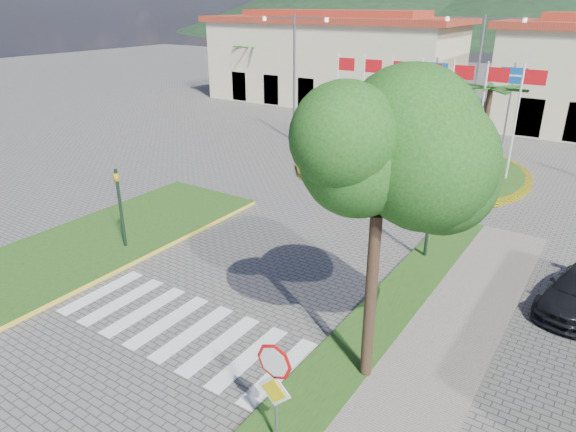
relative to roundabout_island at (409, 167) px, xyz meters
The scene contains 16 objects.
ground 22.00m from the roundabout_island, 90.01° to the right, with size 160.00×160.00×0.00m, color #605E5B.
median_left 17.27m from the roundabout_island, 112.12° to the right, with size 5.00×14.00×0.18m, color #1E4513.
crosswalk 18.00m from the roundabout_island, 90.02° to the right, with size 8.00×3.00×0.01m, color silver.
roundabout_island is the anchor object (origin of this frame).
stop_sign 20.69m from the roundabout_island, 76.27° to the right, with size 0.80×0.11×2.65m.
deciduous_tree 18.55m from the roundabout_island, 72.09° to the right, with size 3.60×3.60×6.80m.
traffic_light_left 16.45m from the roundabout_island, 108.56° to the right, with size 0.15×0.18×3.20m.
traffic_light_right 11.11m from the roundabout_island, 65.80° to the right, with size 0.15×0.18×3.20m.
direction_sign_west 9.78m from the roundabout_island, 102.60° to the left, with size 1.60×0.14×5.20m.
direction_sign_east 10.03m from the roundabout_island, 71.53° to the left, with size 1.60×0.14×5.20m.
street_lamp_centre 9.15m from the roundabout_island, 82.91° to the left, with size 4.80×0.16×8.00m.
street_lamp_west 10.19m from the roundabout_island, 167.48° to the left, with size 4.80×0.16×8.00m.
building_left 21.59m from the roundabout_island, 131.20° to the left, with size 23.32×9.54×8.05m.
hill_near_back 108.74m from the roundabout_island, 95.29° to the left, with size 110.00×110.00×16.00m, color black.
white_van 12.69m from the roundabout_island, 137.00° to the left, with size 2.20×4.77×1.33m, color white.
car_dark_a 14.00m from the roundabout_island, 89.18° to the left, with size 1.34×3.33×1.14m, color black.
Camera 1 is at (9.60, -4.62, 8.69)m, focal length 32.00 mm.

